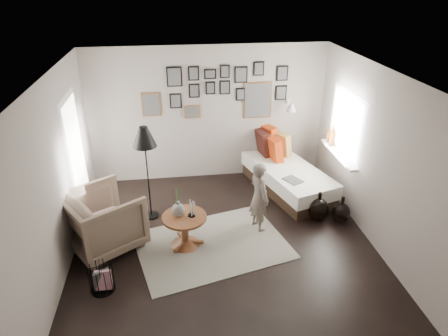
{
  "coord_description": "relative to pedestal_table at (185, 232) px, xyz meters",
  "views": [
    {
      "loc": [
        -0.67,
        -4.83,
        3.8
      ],
      "look_at": [
        0.05,
        0.5,
        1.1
      ],
      "focal_mm": 32.0,
      "sensor_mm": 36.0,
      "label": 1
    }
  ],
  "objects": [
    {
      "name": "rug",
      "position": [
        0.4,
        -0.07,
        -0.24
      ],
      "size": [
        2.52,
        2.04,
        0.01
      ],
      "primitive_type": "cube",
      "rotation": [
        0.0,
        0.0,
        0.25
      ],
      "color": "silver",
      "rests_on": "ground"
    },
    {
      "name": "window_right",
      "position": [
        2.77,
        1.2,
        0.69
      ],
      "size": [
        0.15,
        1.32,
        1.3
      ],
      "color": "white",
      "rests_on": "wall_right"
    },
    {
      "name": "vase",
      "position": [
        -0.08,
        0.02,
        0.43
      ],
      "size": [
        0.19,
        0.19,
        0.48
      ],
      "color": "black",
      "rests_on": "pedestal_table"
    },
    {
      "name": "wall_back",
      "position": [
        0.59,
        2.26,
        1.06
      ],
      "size": [
        4.5,
        0.0,
        4.5
      ],
      "primitive_type": "plane",
      "rotation": [
        1.57,
        0.0,
        0.0
      ],
      "color": "gray",
      "rests_on": "ground"
    },
    {
      "name": "wall_sconce",
      "position": [
        2.14,
        1.99,
        1.22
      ],
      "size": [
        0.18,
        0.36,
        0.16
      ],
      "color": "white",
      "rests_on": "wall_back"
    },
    {
      "name": "ceiling",
      "position": [
        0.59,
        -0.14,
        2.36
      ],
      "size": [
        4.8,
        4.8,
        0.0
      ],
      "primitive_type": "plane",
      "rotation": [
        3.14,
        0.0,
        0.0
      ],
      "color": "white",
      "rests_on": "wall_back"
    },
    {
      "name": "floor_lamp",
      "position": [
        -0.54,
        0.88,
        1.16
      ],
      "size": [
        0.38,
        0.38,
        1.63
      ],
      "rotation": [
        0.0,
        0.0,
        -0.19
      ],
      "color": "black",
      "rests_on": "ground"
    },
    {
      "name": "demijohn_small",
      "position": [
        2.59,
        0.29,
        -0.06
      ],
      "size": [
        0.3,
        0.3,
        0.47
      ],
      "color": "black",
      "rests_on": "ground"
    },
    {
      "name": "daybed",
      "position": [
        1.98,
        1.58,
        0.08
      ],
      "size": [
        1.5,
        2.31,
        1.05
      ],
      "rotation": [
        0.0,
        0.0,
        0.3
      ],
      "color": "black",
      "rests_on": "ground"
    },
    {
      "name": "child",
      "position": [
        1.19,
        0.3,
        0.34
      ],
      "size": [
        0.41,
        0.5,
        1.16
      ],
      "primitive_type": "imported",
      "rotation": [
        0.0,
        0.0,
        1.94
      ],
      "color": "#6A5D53",
      "rests_on": "ground"
    },
    {
      "name": "candles",
      "position": [
        0.11,
        -0.0,
        0.4
      ],
      "size": [
        0.11,
        0.11,
        0.25
      ],
      "color": "black",
      "rests_on": "pedestal_table"
    },
    {
      "name": "demijohn_large",
      "position": [
        2.24,
        0.41,
        -0.04
      ],
      "size": [
        0.34,
        0.34,
        0.52
      ],
      "color": "black",
      "rests_on": "ground"
    },
    {
      "name": "armchair",
      "position": [
        -1.19,
        0.15,
        0.22
      ],
      "size": [
        1.38,
        1.37,
        0.92
      ],
      "primitive_type": "imported",
      "rotation": [
        0.0,
        0.0,
        2.16
      ],
      "color": "brown",
      "rests_on": "ground"
    },
    {
      "name": "magazine_basket",
      "position": [
        -1.13,
        -0.8,
        -0.05
      ],
      "size": [
        0.35,
        0.35,
        0.38
      ],
      "rotation": [
        0.0,
        0.0,
        0.17
      ],
      "color": "black",
      "rests_on": "ground"
    },
    {
      "name": "wall_front",
      "position": [
        0.59,
        -2.54,
        1.06
      ],
      "size": [
        4.5,
        0.0,
        4.5
      ],
      "primitive_type": "plane",
      "rotation": [
        -1.57,
        0.0,
        0.0
      ],
      "color": "gray",
      "rests_on": "ground"
    },
    {
      "name": "magazine_on_daybed",
      "position": [
        1.93,
        0.93,
        0.25
      ],
      "size": [
        0.36,
        0.4,
        0.02
      ],
      "primitive_type": "cube",
      "rotation": [
        0.0,
        0.0,
        0.47
      ],
      "color": "black",
      "rests_on": "daybed"
    },
    {
      "name": "door_left",
      "position": [
        -1.64,
        1.06,
        0.81
      ],
      "size": [
        0.0,
        2.14,
        2.14
      ],
      "color": "white",
      "rests_on": "wall_left"
    },
    {
      "name": "wall_left",
      "position": [
        -1.66,
        -0.14,
        1.06
      ],
      "size": [
        0.0,
        4.8,
        4.8
      ],
      "primitive_type": "plane",
      "rotation": [
        1.57,
        0.0,
        1.57
      ],
      "color": "gray",
      "rests_on": "ground"
    },
    {
      "name": "pedestal_table",
      "position": [
        0.0,
        0.0,
        0.0
      ],
      "size": [
        0.67,
        0.67,
        0.52
      ],
      "rotation": [
        0.0,
        0.0,
        -0.42
      ],
      "color": "brown",
      "rests_on": "ground"
    },
    {
      "name": "gallery_wall",
      "position": [
        0.88,
        2.24,
        1.5
      ],
      "size": [
        2.74,
        0.03,
        1.08
      ],
      "color": "brown",
      "rests_on": "wall_back"
    },
    {
      "name": "ground",
      "position": [
        0.59,
        -0.14,
        -0.24
      ],
      "size": [
        4.8,
        4.8,
        0.0
      ],
      "primitive_type": "plane",
      "color": "black",
      "rests_on": "ground"
    },
    {
      "name": "armchair_cushion",
      "position": [
        -1.16,
        0.2,
        0.24
      ],
      "size": [
        0.58,
        0.58,
        0.19
      ],
      "primitive_type": "cube",
      "rotation": [
        -0.21,
        0.0,
        0.55
      ],
      "color": "beige",
      "rests_on": "armchair"
    },
    {
      "name": "wall_right",
      "position": [
        2.84,
        -0.14,
        1.06
      ],
      "size": [
        0.0,
        4.8,
        4.8
      ],
      "primitive_type": "plane",
      "rotation": [
        1.57,
        0.0,
        -1.57
      ],
      "color": "gray",
      "rests_on": "ground"
    }
  ]
}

